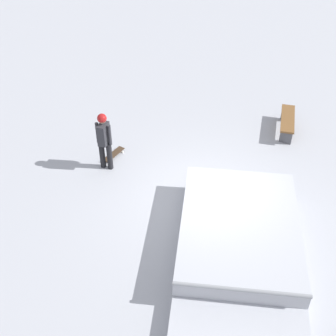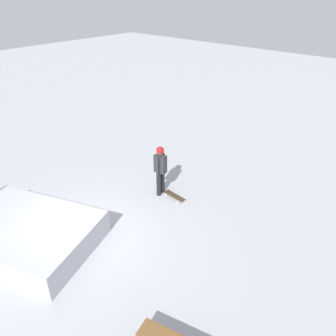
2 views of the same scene
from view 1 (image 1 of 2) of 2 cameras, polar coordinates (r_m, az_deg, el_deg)
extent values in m
plane|color=#A8AAB2|center=(11.24, 5.04, -4.50)|extent=(60.00, 60.00, 0.00)
cube|color=#B0B3BB|center=(10.12, 9.15, -8.25)|extent=(4.27, 3.68, 0.70)
cylinder|color=gray|center=(8.69, 9.46, -15.27)|extent=(0.97, 2.47, 0.08)
cylinder|color=black|center=(12.22, -8.49, 1.71)|extent=(0.15, 0.15, 0.82)
cylinder|color=black|center=(12.14, -7.55, 1.53)|extent=(0.15, 0.15, 0.82)
cube|color=#2D2D33|center=(11.77, -8.32, 4.39)|extent=(0.41, 0.28, 0.60)
cylinder|color=#2D2D33|center=(11.84, -9.09, 4.53)|extent=(0.09, 0.09, 0.60)
cylinder|color=#2D2D33|center=(11.70, -7.55, 4.25)|extent=(0.09, 0.09, 0.60)
sphere|color=tan|center=(11.53, -8.53, 6.24)|extent=(0.22, 0.22, 0.22)
sphere|color=#A51919|center=(11.51, -8.54, 6.37)|extent=(0.25, 0.25, 0.25)
cube|color=#3F2D1E|center=(12.75, -7.03, 1.79)|extent=(0.81, 0.27, 0.02)
cylinder|color=silver|center=(13.02, -6.67, 2.39)|extent=(0.06, 0.03, 0.06)
cylinder|color=silver|center=(12.90, -5.86, 2.07)|extent=(0.06, 0.03, 0.06)
cylinder|color=silver|center=(12.68, -8.19, 1.11)|extent=(0.06, 0.03, 0.06)
cylinder|color=silver|center=(12.55, -7.37, 0.78)|extent=(0.06, 0.03, 0.06)
cube|color=brown|center=(14.03, 15.22, 6.18)|extent=(1.65, 0.76, 0.06)
cube|color=#4C4C51|center=(14.71, 15.13, 6.70)|extent=(0.08, 0.36, 0.42)
cube|color=#4C4C51|center=(13.61, 14.99, 3.92)|extent=(0.08, 0.36, 0.42)
camera|label=2|loc=(14.30, 34.93, 26.99)|focal=35.73mm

